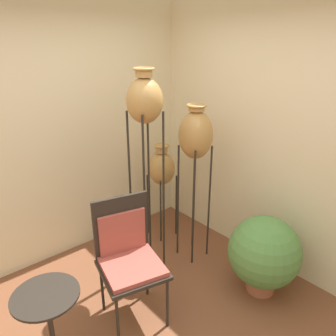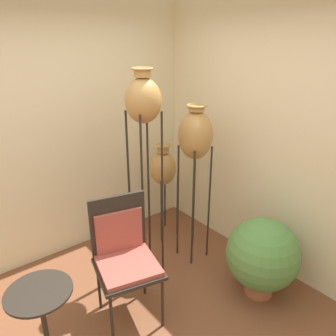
# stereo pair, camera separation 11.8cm
# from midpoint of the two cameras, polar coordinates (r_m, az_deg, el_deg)

# --- Properties ---
(wall_back) EXTENTS (7.33, 0.06, 2.70)m
(wall_back) POSITION_cam_midpoint_polar(r_m,az_deg,el_deg) (3.47, -19.92, 5.33)
(wall_back) COLOR beige
(wall_back) RESTS_ON ground_plane
(wall_right) EXTENTS (0.06, 7.33, 2.70)m
(wall_right) POSITION_cam_midpoint_polar(r_m,az_deg,el_deg) (3.25, 21.93, 4.01)
(wall_right) COLOR beige
(wall_right) RESTS_ON ground_plane
(vase_stand_tall) EXTENTS (0.32, 0.32, 2.03)m
(vase_stand_tall) POSITION_cam_midpoint_polar(r_m,az_deg,el_deg) (2.84, -3.11, 10.70)
(vase_stand_tall) COLOR #28231E
(vase_stand_tall) RESTS_ON ground_plane
(vase_stand_medium) EXTENTS (0.34, 0.34, 1.67)m
(vase_stand_medium) POSITION_cam_midpoint_polar(r_m,az_deg,el_deg) (3.20, 5.88, 5.34)
(vase_stand_medium) COLOR #28231E
(vase_stand_medium) RESTS_ON ground_plane
(vase_stand_short) EXTENTS (0.30, 0.30, 1.15)m
(vase_stand_short) POSITION_cam_midpoint_polar(r_m,az_deg,el_deg) (3.75, 0.03, -0.12)
(vase_stand_short) COLOR #28231E
(vase_stand_short) RESTS_ON ground_plane
(chair) EXTENTS (0.60, 0.59, 1.06)m
(chair) POSITION_cam_midpoint_polar(r_m,az_deg,el_deg) (2.79, -6.41, -14.28)
(chair) COLOR #28231E
(chair) RESTS_ON ground_plane
(side_table) EXTENTS (0.44, 0.44, 0.71)m
(side_table) POSITION_cam_midpoint_polar(r_m,az_deg,el_deg) (2.54, -19.63, -22.94)
(side_table) COLOR #28231E
(side_table) RESTS_ON ground_plane
(potted_plant) EXTENTS (0.66, 0.66, 0.76)m
(potted_plant) POSITION_cam_midpoint_polar(r_m,az_deg,el_deg) (3.20, 17.17, -14.34)
(potted_plant) COLOR #B26647
(potted_plant) RESTS_ON ground_plane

